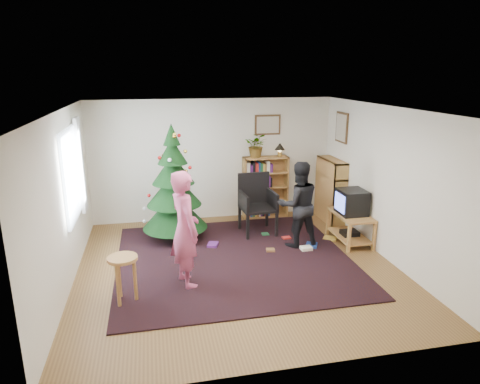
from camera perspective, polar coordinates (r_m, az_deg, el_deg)
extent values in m
plane|color=brown|center=(6.97, -0.33, -9.95)|extent=(5.00, 5.00, 0.00)
plane|color=white|center=(6.29, -0.37, 11.00)|extent=(5.00, 5.00, 0.00)
cube|color=silver|center=(8.91, -3.58, 4.29)|extent=(5.00, 0.02, 2.50)
cube|color=silver|center=(4.25, 6.51, -9.10)|extent=(5.00, 0.02, 2.50)
cube|color=silver|center=(6.52, -22.43, -1.26)|extent=(0.02, 5.00, 2.50)
cube|color=silver|center=(7.42, 18.93, 1.07)|extent=(0.02, 5.00, 2.50)
cube|color=black|center=(7.23, -0.82, -8.87)|extent=(3.80, 3.60, 0.02)
cube|color=silver|center=(7.02, -21.58, 2.12)|extent=(0.04, 1.20, 1.40)
cube|color=silver|center=(7.69, -20.48, 3.35)|extent=(0.06, 0.35, 1.60)
cube|color=#4C3319|center=(9.01, 3.70, 8.93)|extent=(0.55, 0.03, 0.42)
cube|color=beige|center=(9.01, 3.70, 8.93)|extent=(0.47, 0.01, 0.34)
cube|color=#4C3319|center=(8.80, 13.43, 8.36)|extent=(0.03, 0.50, 0.60)
cube|color=beige|center=(8.80, 13.43, 8.36)|extent=(0.01, 0.42, 0.52)
cylinder|color=#3F2816|center=(8.12, -8.57, -5.40)|extent=(0.11, 0.11, 0.23)
cone|color=black|center=(7.97, -8.70, -2.38)|extent=(1.19, 1.19, 0.67)
cone|color=black|center=(7.85, -8.82, 0.41)|extent=(1.00, 1.00, 0.59)
cone|color=black|center=(7.76, -8.93, 3.04)|extent=(0.77, 0.77, 0.53)
cone|color=black|center=(7.70, -9.04, 5.43)|extent=(0.54, 0.54, 0.46)
cone|color=black|center=(7.65, -9.14, 7.62)|extent=(0.31, 0.31, 0.38)
cube|color=olive|center=(9.12, 3.40, 0.68)|extent=(0.95, 0.30, 1.30)
cube|color=olive|center=(8.97, 3.46, 4.60)|extent=(0.95, 0.30, 0.03)
cube|color=olive|center=(9.05, 11.97, 0.24)|extent=(0.30, 0.95, 1.30)
cube|color=olive|center=(8.90, 12.20, 4.18)|extent=(0.30, 0.95, 0.03)
cube|color=olive|center=(7.99, 14.58, -2.93)|extent=(0.53, 0.96, 0.04)
cube|color=olive|center=(7.60, 14.31, -6.09)|extent=(0.05, 0.05, 0.51)
cube|color=olive|center=(7.82, 17.45, -5.73)|extent=(0.05, 0.05, 0.51)
cube|color=olive|center=(8.36, 11.64, -3.88)|extent=(0.05, 0.05, 0.51)
cube|color=olive|center=(8.56, 14.56, -3.61)|extent=(0.05, 0.05, 0.51)
cube|color=olive|center=(8.13, 14.38, -5.67)|extent=(0.49, 0.92, 0.03)
cube|color=black|center=(8.11, 14.41, -5.31)|extent=(0.30, 0.25, 0.08)
cube|color=black|center=(7.92, 14.70, -1.28)|extent=(0.46, 0.51, 0.44)
cube|color=#5D73FF|center=(7.82, 13.16, -1.39)|extent=(0.01, 0.39, 0.32)
cube|color=black|center=(8.15, 2.39, -2.16)|extent=(0.66, 0.66, 0.05)
cube|color=black|center=(8.33, 1.93, 0.52)|extent=(0.63, 0.09, 0.63)
cube|color=black|center=(7.92, 0.88, -4.68)|extent=(0.05, 0.05, 0.51)
cube|color=black|center=(8.05, 4.83, -4.37)|extent=(0.05, 0.05, 0.51)
cube|color=black|center=(8.44, 0.03, -3.36)|extent=(0.05, 0.05, 0.51)
cube|color=black|center=(8.56, 3.75, -3.09)|extent=(0.05, 0.05, 0.51)
cylinder|color=olive|center=(5.93, -15.42, -8.53)|extent=(0.40, 0.40, 0.04)
cylinder|color=olive|center=(6.06, -13.80, -11.33)|extent=(0.05, 0.05, 0.62)
cylinder|color=olive|center=(6.19, -15.80, -10.90)|extent=(0.05, 0.05, 0.62)
cylinder|color=olive|center=(5.97, -15.95, -11.97)|extent=(0.05, 0.05, 0.62)
imported|color=#B94A71|center=(6.16, -7.36, -4.95)|extent=(0.58, 0.72, 1.72)
imported|color=black|center=(7.56, 7.78, -1.68)|extent=(0.76, 0.59, 1.54)
imported|color=gray|center=(8.87, 2.24, 6.24)|extent=(0.57, 0.53, 0.50)
cylinder|color=#A57F33|center=(9.04, 5.31, 5.03)|extent=(0.09, 0.09, 0.09)
sphere|color=#FFD88C|center=(9.03, 5.33, 5.64)|extent=(0.09, 0.09, 0.09)
cone|color=black|center=(9.01, 5.34, 6.08)|extent=(0.21, 0.21, 0.14)
cube|color=#A51E19|center=(8.06, 6.22, -6.02)|extent=(0.20, 0.20, 0.08)
cube|color=navy|center=(7.79, 9.52, -6.98)|extent=(0.20, 0.20, 0.08)
cube|color=#1E592D|center=(8.22, 3.38, -5.53)|extent=(0.20, 0.20, 0.08)
cube|color=gold|center=(8.19, 11.93, -5.94)|extent=(0.20, 0.20, 0.08)
cube|color=brown|center=(7.50, 4.09, -7.71)|extent=(0.20, 0.20, 0.08)
cube|color=beige|center=(7.62, 8.80, -7.46)|extent=(0.20, 0.20, 0.08)
cube|color=#4C1959|center=(7.71, -3.65, -7.02)|extent=(0.20, 0.20, 0.08)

